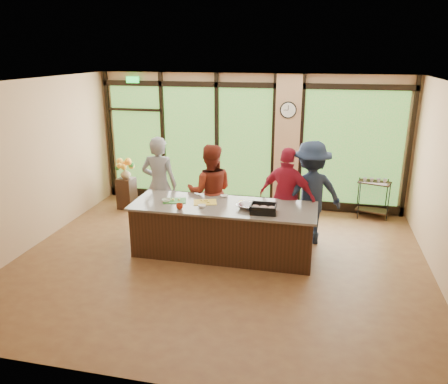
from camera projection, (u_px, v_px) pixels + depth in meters
The scene contains 24 objects.
floor at pixel (220, 261), 7.54m from camera, with size 7.00×7.00×0.00m, color brown.
ceiling at pixel (219, 83), 6.62m from camera, with size 7.00×7.00×0.00m, color white.
back_wall at pixel (249, 142), 9.86m from camera, with size 7.00×7.00×0.00m, color tan.
left_wall at pixel (29, 166), 7.80m from camera, with size 6.00×6.00×0.00m, color tan.
window_wall at pixel (256, 147), 9.82m from camera, with size 6.90×0.12×3.00m.
island_base at pixel (223, 231), 7.69m from camera, with size 3.10×1.00×0.88m, color black.
countertop at pixel (223, 206), 7.54m from camera, with size 3.20×1.10×0.04m, color gray.
wall_clock at pixel (288, 110), 9.33m from camera, with size 0.36×0.04×0.36m.
cook_left at pixel (159, 185), 8.52m from camera, with size 0.70×0.46×1.92m, color slate.
cook_midleft at pixel (210, 192), 8.27m from camera, with size 0.89×0.69×1.83m, color maroon.
cook_midright at pixel (287, 197), 7.95m from camera, with size 1.08×0.45×1.83m, color maroon.
cook_right at pixel (310, 193), 8.00m from camera, with size 1.25×0.72×1.94m, color #192337.
roasting_pan at pixel (263, 211), 7.17m from camera, with size 0.42×0.33×0.08m, color black.
mixing_bowl at pixel (246, 206), 7.36m from camera, with size 0.31×0.31×0.08m, color silver.
cutting_board_left at pixel (175, 201), 7.74m from camera, with size 0.40×0.30×0.01m, color #35802E.
cutting_board_center at pixel (205, 202), 7.66m from camera, with size 0.40×0.30×0.01m, color gold.
cutting_board_right at pixel (248, 204), 7.58m from camera, with size 0.35×0.26×0.01m, color gold.
prep_bowl_near at pixel (166, 201), 7.68m from camera, with size 0.15×0.15×0.05m, color white.
prep_bowl_mid at pixel (202, 206), 7.42m from camera, with size 0.14×0.14×0.04m, color white.
prep_bowl_far at pixel (224, 196), 7.94m from camera, with size 0.14×0.14×0.03m, color white.
red_ramekin at pixel (180, 206), 7.33m from camera, with size 0.12×0.12×0.09m, color #A52710.
flower_stand at pixel (127, 193), 9.97m from camera, with size 0.35×0.35×0.71m, color black.
flower_vase at pixel (125, 173), 9.83m from camera, with size 0.23×0.23×0.24m, color #927A50.
bar_cart at pixel (373, 194), 9.36m from camera, with size 0.73×0.55×0.89m.
Camera 1 is at (1.56, -6.63, 3.46)m, focal length 35.00 mm.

